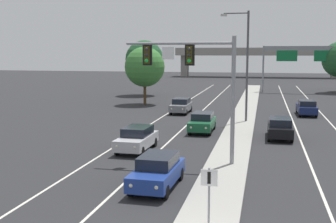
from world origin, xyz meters
name	(u,v)px	position (x,y,z in m)	size (l,w,h in m)	color
median_island	(235,142)	(0.00, 18.00, 0.07)	(2.40, 110.00, 0.15)	#9E9B93
lane_stripe_oncoming_center	(187,125)	(-4.70, 25.00, 0.00)	(0.14, 100.00, 0.01)	silver
lane_stripe_receding_center	(296,129)	(4.70, 25.00, 0.00)	(0.14, 100.00, 0.01)	silver
edge_stripe_left	(151,124)	(-8.00, 25.00, 0.00)	(0.14, 100.00, 0.01)	silver
overhead_signal_mast	(198,73)	(-1.70, 11.47, 5.29)	(6.32, 0.44, 7.20)	gray
median_sign_post	(209,189)	(0.13, 2.06, 1.59)	(0.60, 0.10, 2.20)	gray
street_lamp_median	(245,60)	(0.17, 27.52, 5.79)	(2.58, 0.28, 10.00)	#4C4C51
car_oncoming_blue	(157,171)	(-2.92, 6.70, 0.82)	(1.93, 4.51, 1.58)	navy
car_oncoming_silver	(137,138)	(-6.14, 14.13, 0.82)	(1.91, 4.50, 1.58)	#B7B7BC
car_oncoming_green	(202,122)	(-2.89, 21.93, 0.82)	(1.83, 4.48, 1.58)	#195633
car_oncoming_grey	(181,105)	(-6.66, 32.55, 0.82)	(1.83, 4.48, 1.58)	slate
car_receding_black	(280,128)	(3.22, 20.47, 0.82)	(1.83, 4.47, 1.58)	black
car_receding_navy	(307,107)	(6.29, 33.69, 0.82)	(1.87, 4.49, 1.58)	#141E4C
highway_sign_gantry	(306,54)	(8.20, 59.66, 6.16)	(13.28, 0.42, 7.50)	gray
overpass_bridge	(257,55)	(0.00, 103.83, 5.78)	(42.40, 6.40, 7.65)	gray
tree_far_left_a	(144,59)	(-15.70, 50.60, 5.40)	(5.71, 5.71, 8.26)	#4C3823
tree_far_left_c	(145,67)	(-12.52, 39.23, 4.67)	(4.94, 4.94, 7.15)	#4C3823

